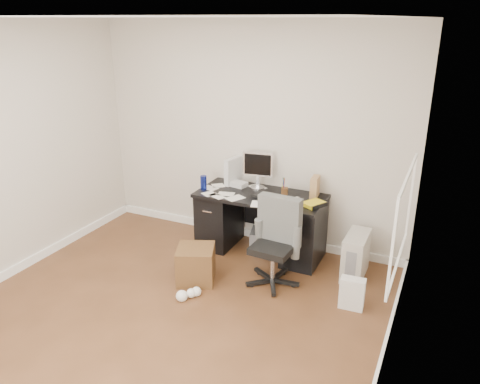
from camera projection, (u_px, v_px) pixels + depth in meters
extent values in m
plane|color=#4E2E19|center=(164.00, 318.00, 4.47)|extent=(4.00, 4.00, 0.00)
cube|color=beige|center=(250.00, 136.00, 5.70)|extent=(4.00, 0.02, 2.70)
cube|color=beige|center=(398.00, 227.00, 3.21)|extent=(0.02, 4.00, 2.70)
cube|color=white|center=(144.00, 17.00, 3.53)|extent=(4.00, 4.00, 0.02)
cube|color=white|center=(249.00, 233.00, 6.14)|extent=(4.00, 0.03, 0.10)
cube|color=white|center=(377.00, 377.00, 3.67)|extent=(0.03, 4.00, 0.10)
cube|color=white|center=(15.00, 269.00, 5.24)|extent=(0.03, 4.00, 0.10)
cube|color=black|center=(261.00, 196.00, 5.50)|extent=(1.50, 0.70, 0.04)
cube|color=black|center=(220.00, 217.00, 5.85)|extent=(0.40, 0.60, 0.71)
cube|color=black|center=(304.00, 233.00, 5.41)|extent=(0.40, 0.60, 0.71)
cube|color=black|center=(270.00, 208.00, 5.87)|extent=(0.70, 0.03, 0.51)
cube|color=black|center=(272.00, 197.00, 5.36)|extent=(0.49, 0.23, 0.03)
sphere|color=silver|center=(297.00, 199.00, 5.25)|extent=(0.07, 0.07, 0.07)
cylinder|color=navy|center=(204.00, 183.00, 5.62)|extent=(0.09, 0.09, 0.17)
cube|color=silver|center=(233.00, 171.00, 5.79)|extent=(0.19, 0.31, 0.33)
cube|color=#A88651|center=(315.00, 187.00, 5.38)|extent=(0.12, 0.22, 0.24)
cube|color=yellow|center=(314.00, 204.00, 5.15)|extent=(0.27, 0.29, 0.04)
cube|color=beige|center=(356.00, 256.00, 5.12)|extent=(0.22, 0.50, 0.50)
cube|color=white|center=(352.00, 293.00, 4.58)|extent=(0.25, 0.18, 0.33)
cube|color=#462715|center=(196.00, 264.00, 5.05)|extent=(0.51, 0.51, 0.39)
cube|color=slate|center=(266.00, 239.00, 5.83)|extent=(0.43, 0.39, 0.22)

